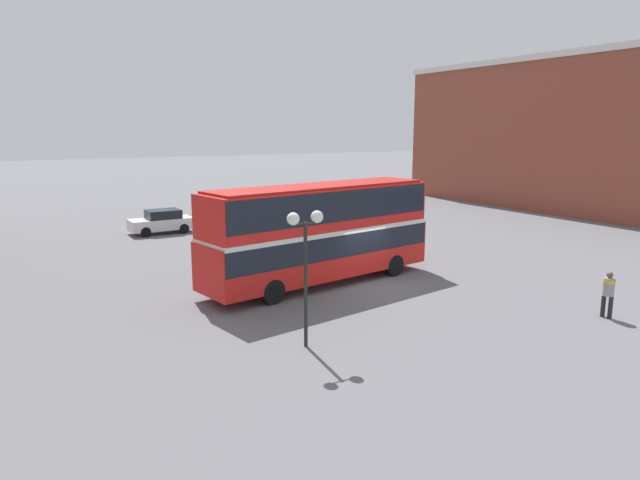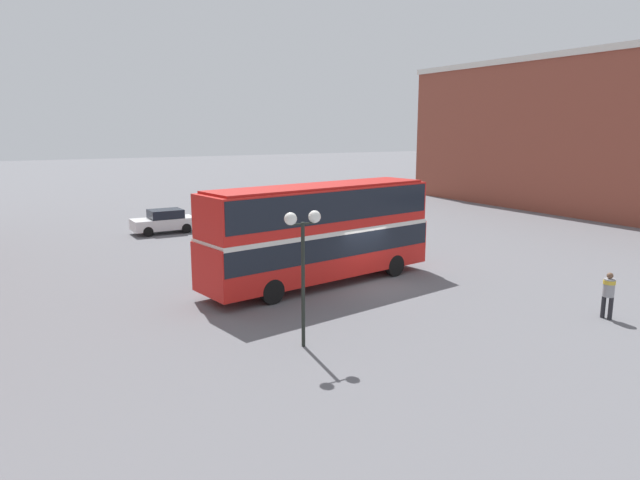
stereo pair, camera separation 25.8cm
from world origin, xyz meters
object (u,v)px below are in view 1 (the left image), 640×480
at_px(double_decker_bus, 320,228).
at_px(street_lamp_twin_globe, 305,239).
at_px(pedestrian_foreground, 608,290).
at_px(parked_car_kerb_far, 347,229).
at_px(parked_car_kerb_near, 162,221).

relative_size(double_decker_bus, street_lamp_twin_globe, 2.63).
bearing_deg(pedestrian_foreground, parked_car_kerb_far, -97.69).
bearing_deg(pedestrian_foreground, street_lamp_twin_globe, -25.36).
distance_m(pedestrian_foreground, street_lamp_twin_globe, 11.74).
bearing_deg(street_lamp_twin_globe, parked_car_kerb_far, 52.93).
distance_m(pedestrian_foreground, parked_car_kerb_far, 16.95).
xyz_separation_m(pedestrian_foreground, parked_car_kerb_near, (-9.69, 25.72, -0.28)).
bearing_deg(street_lamp_twin_globe, double_decker_bus, 56.47).
distance_m(parked_car_kerb_near, parked_car_kerb_far, 12.64).
bearing_deg(street_lamp_twin_globe, pedestrian_foreground, -15.66).
bearing_deg(parked_car_kerb_near, street_lamp_twin_globe, 85.20).
bearing_deg(parked_car_kerb_far, parked_car_kerb_near, -55.28).
distance_m(double_decker_bus, parked_car_kerb_far, 9.94).
xyz_separation_m(double_decker_bus, street_lamp_twin_globe, (-4.19, -6.33, 0.96)).
height_order(parked_car_kerb_far, street_lamp_twin_globe, street_lamp_twin_globe).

